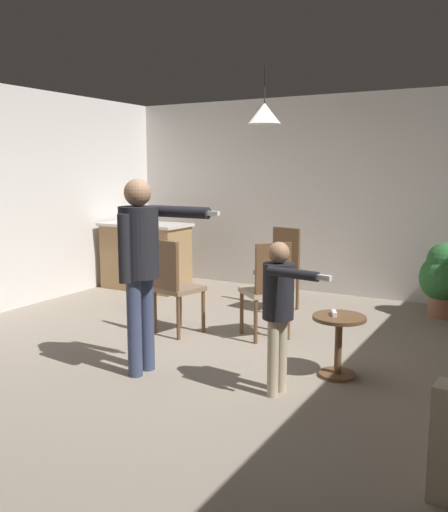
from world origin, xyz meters
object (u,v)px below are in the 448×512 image
(dining_chair_near_wall, at_px, (174,283))
(potted_plant_corner, at_px, (445,276))
(side_table_by_couch, at_px, (339,339))
(dining_chair_centre_back, at_px, (281,265))
(kitchen_counter, at_px, (146,256))
(person_adult, at_px, (140,255))
(dining_chair_by_counter, at_px, (268,286))
(person_child, at_px, (279,301))
(spare_remote_on_table, at_px, (334,313))

(dining_chair_near_wall, bearing_deg, potted_plant_corner, 54.82)
(side_table_by_couch, bearing_deg, potted_plant_corner, 78.59)
(dining_chair_near_wall, height_order, dining_chair_centre_back, same)
(kitchen_counter, distance_m, person_adult, 3.42)
(dining_chair_by_counter, height_order, potted_plant_corner, dining_chair_by_counter)
(person_child, bearing_deg, dining_chair_by_counter, -143.85)
(side_table_by_couch, relative_size, spare_remote_on_table, 4.00)
(person_child, relative_size, dining_chair_near_wall, 1.18)
(person_child, xyz_separation_m, dining_chair_by_counter, (-0.66, 1.24, -0.19))
(spare_remote_on_table, bearing_deg, side_table_by_couch, 0.48)
(kitchen_counter, bearing_deg, person_adult, -53.34)
(potted_plant_corner, bearing_deg, dining_chair_centre_back, -161.80)
(side_table_by_couch, xyz_separation_m, person_adult, (-1.47, -0.73, 0.69))
(dining_chair_near_wall, distance_m, dining_chair_centre_back, 1.61)
(kitchen_counter, height_order, potted_plant_corner, kitchen_counter)
(dining_chair_by_counter, relative_size, spare_remote_on_table, 7.69)
(dining_chair_centre_back, height_order, spare_remote_on_table, dining_chair_centre_back)
(kitchen_counter, distance_m, person_child, 4.11)
(kitchen_counter, xyz_separation_m, dining_chair_near_wall, (1.62, -1.65, 0.07))
(dining_chair_centre_back, bearing_deg, spare_remote_on_table, 135.04)
(side_table_by_couch, xyz_separation_m, potted_plant_corner, (0.49, 2.43, 0.16))
(person_adult, distance_m, dining_chair_centre_back, 2.61)
(person_adult, distance_m, person_child, 1.23)
(person_adult, height_order, person_child, person_adult)
(person_adult, distance_m, dining_chair_by_counter, 1.55)
(person_child, height_order, potted_plant_corner, person_child)
(person_adult, bearing_deg, dining_chair_by_counter, 159.14)
(dining_chair_by_counter, xyz_separation_m, dining_chair_near_wall, (-0.92, -0.33, 0.00))
(person_adult, relative_size, dining_chair_near_wall, 1.64)
(side_table_by_couch, distance_m, person_child, 0.76)
(side_table_by_couch, height_order, person_adult, person_adult)
(person_adult, height_order, spare_remote_on_table, person_adult)
(spare_remote_on_table, bearing_deg, kitchen_counter, 150.07)
(dining_chair_near_wall, height_order, spare_remote_on_table, dining_chair_near_wall)
(dining_chair_centre_back, relative_size, potted_plant_corner, 1.14)
(side_table_by_couch, height_order, dining_chair_near_wall, dining_chair_near_wall)
(person_child, bearing_deg, spare_remote_on_table, 165.36)
(potted_plant_corner, relative_size, spare_remote_on_table, 6.76)
(person_child, bearing_deg, potted_plant_corner, 173.59)
(dining_chair_near_wall, xyz_separation_m, dining_chair_centre_back, (0.55, 1.51, 0.00))
(person_adult, bearing_deg, potted_plant_corner, 147.99)
(dining_chair_by_counter, relative_size, dining_chair_near_wall, 1.00)
(person_child, height_order, dining_chair_near_wall, person_child)
(side_table_by_couch, distance_m, person_adult, 1.78)
(potted_plant_corner, bearing_deg, kitchen_counter, -173.53)
(kitchen_counter, height_order, person_adult, person_adult)
(dining_chair_by_counter, height_order, dining_chair_near_wall, same)
(person_child, bearing_deg, person_adult, -74.80)
(side_table_by_couch, height_order, potted_plant_corner, potted_plant_corner)
(kitchen_counter, bearing_deg, dining_chair_by_counter, -27.53)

